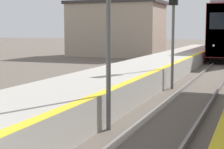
{
  "coord_description": "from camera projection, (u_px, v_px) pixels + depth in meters",
  "views": [
    {
      "loc": [
        2.05,
        -2.37,
        2.54
      ],
      "look_at": [
        -4.98,
        16.04,
        0.19
      ],
      "focal_mm": 60.0,
      "sensor_mm": 36.0,
      "label": 1
    }
  ],
  "objects": [
    {
      "name": "station_building",
      "position": [
        117.0,
        29.0,
        36.41
      ],
      "size": [
        9.05,
        5.67,
        5.28
      ],
      "color": "tan",
      "rests_on": "ground"
    },
    {
      "name": "signal_mid",
      "position": [
        173.0,
        16.0,
        15.87
      ],
      "size": [
        0.36,
        0.31,
        4.48
      ],
      "color": "#595959",
      "rests_on": "ground"
    },
    {
      "name": "signal_near",
      "position": [
        108.0,
        6.0,
        9.21
      ],
      "size": [
        0.36,
        0.31,
        4.48
      ],
      "color": "#595959",
      "rests_on": "ground"
    }
  ]
}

